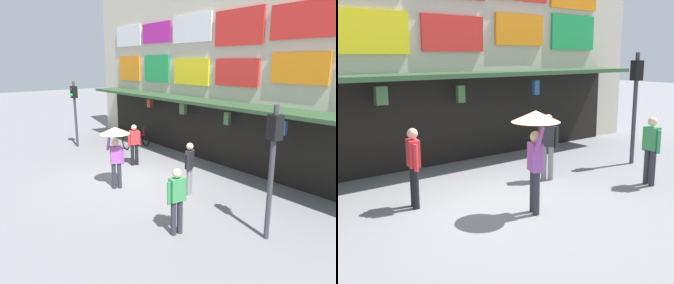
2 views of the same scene
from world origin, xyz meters
The scene contains 9 objects.
ground_plane centered at (0.00, 0.00, 0.00)m, with size 80.00×80.00×0.00m, color slate.
shopfront centered at (0.00, 4.57, 3.96)m, with size 18.00×2.60×8.00m.
traffic_light_near centered at (-5.84, 0.58, 2.14)m, with size 0.31×0.34×3.20m.
traffic_light_far centered at (5.17, 0.60, 2.14)m, with size 0.33×0.35×3.20m.
bicycle_parked centered at (-3.76, 2.72, 0.39)m, with size 0.77×1.19×1.05m.
pedestrian_in_purple centered at (-1.52, 1.20, 0.95)m, with size 0.30×0.52×1.68m.
pedestrian_in_red centered at (2.06, 0.94, 0.95)m, with size 0.38×0.45×1.68m.
pedestrian_in_yellow centered at (3.68, -0.95, 0.95)m, with size 0.27×0.53×1.68m.
pedestrian_with_umbrella centered at (0.20, -0.61, 1.64)m, with size 0.96×0.96×2.08m.
Camera 1 is at (9.05, -5.51, 4.08)m, focal length 34.13 mm.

